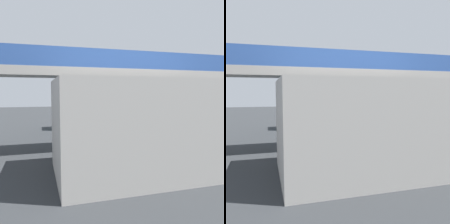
# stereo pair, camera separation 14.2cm
# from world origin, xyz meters

# --- Properties ---
(ground) EXTENTS (80.00, 80.00, 0.00)m
(ground) POSITION_xyz_m (0.00, 0.00, 0.00)
(ground) COLOR #2D3033
(city_bus) EXTENTS (11.54, 2.85, 3.15)m
(city_bus) POSITION_xyz_m (-0.74, 0.35, 1.88)
(city_bus) COLOR #0C8493
(city_bus) RESTS_ON ground
(parked_van) EXTENTS (4.80, 2.17, 2.05)m
(parked_van) POSITION_xyz_m (-9.11, 6.18, 1.18)
(parked_van) COLOR #33478C
(parked_van) RESTS_ON ground
(bicycle_blue) EXTENTS (1.77, 0.44, 0.96)m
(bicycle_blue) POSITION_xyz_m (-6.54, 3.17, 0.37)
(bicycle_blue) COLOR black
(bicycle_blue) RESTS_ON ground
(bicycle_orange) EXTENTS (1.77, 0.44, 0.96)m
(bicycle_orange) POSITION_xyz_m (-7.75, 4.33, 0.37)
(bicycle_orange) COLOR black
(bicycle_orange) RESTS_ON ground
(pedestrian) EXTENTS (0.38, 0.38, 1.79)m
(pedestrian) POSITION_xyz_m (-0.27, -4.22, 0.89)
(pedestrian) COLOR #2D2D38
(pedestrian) RESTS_ON ground
(traffic_sign) EXTENTS (0.08, 0.60, 2.80)m
(traffic_sign) POSITION_xyz_m (-4.30, -2.73, 1.89)
(traffic_sign) COLOR slate
(traffic_sign) RESTS_ON ground
(lane_dash_leftmost) EXTENTS (2.00, 0.20, 0.01)m
(lane_dash_leftmost) POSITION_xyz_m (-4.00, -3.45, 0.00)
(lane_dash_leftmost) COLOR silver
(lane_dash_leftmost) RESTS_ON ground
(lane_dash_left) EXTENTS (2.00, 0.20, 0.01)m
(lane_dash_left) POSITION_xyz_m (0.00, -3.45, 0.00)
(lane_dash_left) COLOR silver
(lane_dash_left) RESTS_ON ground
(lane_dash_centre) EXTENTS (2.00, 0.20, 0.01)m
(lane_dash_centre) POSITION_xyz_m (4.00, -3.45, 0.00)
(lane_dash_centre) COLOR silver
(lane_dash_centre) RESTS_ON ground
(pedestrian_overpass) EXTENTS (27.47, 2.60, 6.21)m
(pedestrian_overpass) POSITION_xyz_m (0.00, 9.65, 4.54)
(pedestrian_overpass) COLOR #B2ADA5
(pedestrian_overpass) RESTS_ON ground
(station_building) EXTENTS (9.00, 5.04, 4.20)m
(station_building) POSITION_xyz_m (1.92, 14.53, 2.10)
(station_building) COLOR #B2ADA5
(station_building) RESTS_ON ground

